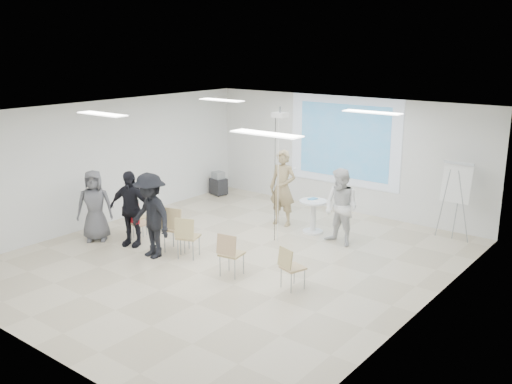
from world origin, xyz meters
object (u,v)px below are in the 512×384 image
Objects in this scene: chair_left_mid at (137,221)px; chair_left_inner at (174,225)px; laptop at (177,226)px; av_cart at (218,184)px; pedestal_table at (313,214)px; audience_outer at (94,201)px; chair_right_far at (290,265)px; chair_right_inner at (230,251)px; chair_center at (187,234)px; flipchart_easel at (457,183)px; audience_left at (130,203)px; audience_mid at (150,210)px; chair_far_left at (133,214)px; player_right at (341,203)px; player_left at (283,183)px.

chair_left_inner is at bearing 11.07° from chair_left_mid.
laptop is at bearing 86.75° from chair_left_inner.
av_cart is (-1.27, 4.13, -0.16)m from chair_left_mid.
audience_outer is (-3.56, -3.43, 0.45)m from pedestal_table.
pedestal_table is 3.24m from chair_right_far.
chair_center is at bearing 162.61° from chair_right_inner.
flipchart_easel is at bearing 91.13° from chair_right_far.
audience_mid is at bearing -32.98° from audience_left.
av_cart is at bearing 163.23° from pedestal_table.
chair_far_left is 1.07× the size of chair_left_mid.
chair_left_inner is 6.25m from flipchart_easel.
flipchart_easel is (3.88, 4.53, 0.79)m from chair_center.
pedestal_table is at bearing 55.82° from chair_left_mid.
chair_center is 0.53m from laptop.
av_cart is at bearing 103.02° from chair_center.
audience_left reaches higher than chair_left_mid.
player_right reaches higher than chair_right_far.
flipchart_easel is at bearing -6.65° from audience_outer.
chair_center is (1.61, -0.06, 0.05)m from chair_left_mid.
laptop is (-0.49, 0.20, 0.01)m from chair_center.
chair_left_inner is at bearing -29.17° from audience_outer.
chair_left_mid is at bearing -134.72° from player_right.
player_left is at bearing -6.93° from av_cart.
player_left is 2.08× the size of chair_left_inner.
laptop is at bearing -165.05° from chair_right_far.
audience_mid is (-0.18, -0.48, 0.42)m from chair_left_inner.
audience_left is (-1.04, -0.38, 0.42)m from laptop.
chair_center is 1.03× the size of chair_right_inner.
chair_left_inner is (-2.51, -2.58, -0.35)m from player_right.
chair_center is at bearing 7.10° from chair_far_left.
chair_left_inner is 1.13× the size of chair_center.
chair_center is (-2.05, -2.68, -0.42)m from player_right.
chair_left_mid is at bearing -133.40° from pedestal_table.
chair_right_inner reaches higher than av_cart.
chair_center reaches higher than pedestal_table.
pedestal_table is 3.85m from audience_mid.
audience_mid is at bearing -121.70° from player_right.
audience_left is (-1.53, -0.18, 0.43)m from chair_center.
player_right is 2.98m from chair_right_inner.
player_right is at bearing -3.86° from av_cart.
chair_left_inner is at bearing 146.26° from chair_center.
chair_left_inner reaches higher than chair_center.
player_left is at bearing 64.40° from chair_center.
audience_mid is at bearing -118.15° from pedestal_table.
player_right is at bearing 18.47° from audience_left.
av_cart is (-4.03, 1.22, -0.13)m from pedestal_table.
laptop is at bearing -112.06° from player_left.
flipchart_easel is at bearing -152.79° from laptop.
chair_left_inner reaches higher than chair_far_left.
chair_center is (1.99, -0.27, 0.02)m from chair_far_left.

